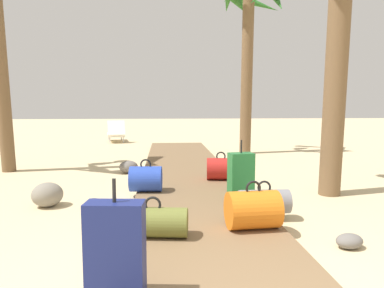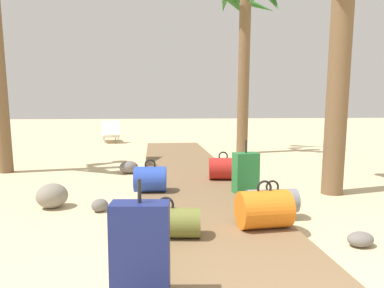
# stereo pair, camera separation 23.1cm
# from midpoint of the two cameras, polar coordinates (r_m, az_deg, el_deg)

# --- Properties ---
(ground_plane) EXTENTS (60.00, 60.00, 0.00)m
(ground_plane) POSITION_cam_midpoint_polar(r_m,az_deg,el_deg) (6.08, 0.77, -6.78)
(ground_plane) COLOR #D1BA8C
(boardwalk) EXTENTS (1.66, 10.63, 0.08)m
(boardwalk) POSITION_cam_midpoint_polar(r_m,az_deg,el_deg) (7.11, 0.00, -4.56)
(boardwalk) COLOR brown
(boardwalk) RESTS_ON ground
(suitcase_green) EXTENTS (0.38, 0.28, 0.78)m
(suitcase_green) POSITION_cam_midpoint_polar(r_m,az_deg,el_deg) (5.35, 8.89, -4.53)
(suitcase_green) COLOR #237538
(suitcase_green) RESTS_ON boardwalk
(duffel_bag_blue) EXTENTS (0.49, 0.40, 0.49)m
(duffel_bag_blue) POSITION_cam_midpoint_polar(r_m,az_deg,el_deg) (5.45, -6.02, -5.43)
(duffel_bag_blue) COLOR #2847B7
(duffel_bag_blue) RESTS_ON boardwalk
(duffel_bag_red) EXTENTS (0.52, 0.43, 0.48)m
(duffel_bag_red) POSITION_cam_midpoint_polar(r_m,az_deg,el_deg) (6.30, 5.57, -3.87)
(duffel_bag_red) COLOR red
(duffel_bag_red) RESTS_ON boardwalk
(duffel_bag_olive) EXTENTS (0.70, 0.37, 0.40)m
(duffel_bag_olive) POSITION_cam_midpoint_polar(r_m,az_deg,el_deg) (3.63, -4.26, -12.07)
(duffel_bag_olive) COLOR olive
(duffel_bag_olive) RESTS_ON boardwalk
(duffel_bag_grey) EXTENTS (0.60, 0.28, 0.40)m
(duffel_bag_grey) POSITION_cam_midpoint_polar(r_m,az_deg,el_deg) (4.46, 12.65, -8.77)
(duffel_bag_grey) COLOR slate
(duffel_bag_grey) RESTS_ON boardwalk
(duffel_bag_orange) EXTENTS (0.56, 0.44, 0.50)m
(duffel_bag_orange) POSITION_cam_midpoint_polar(r_m,az_deg,el_deg) (3.91, 11.20, -10.04)
(duffel_bag_orange) COLOR orange
(duffel_bag_orange) RESTS_ON boardwalk
(suitcase_navy) EXTENTS (0.39, 0.22, 0.82)m
(suitcase_navy) POSITION_cam_midpoint_polar(r_m,az_deg,el_deg) (2.48, -9.14, -16.39)
(suitcase_navy) COLOR navy
(suitcase_navy) RESTS_ON boardwalk
(palm_tree_far_right) EXTENTS (1.93, 2.12, 4.82)m
(palm_tree_far_right) POSITION_cam_midpoint_polar(r_m,az_deg,el_deg) (10.54, 9.75, 18.37)
(palm_tree_far_right) COLOR brown
(palm_tree_far_right) RESTS_ON ground
(lounge_chair) EXTENTS (0.86, 1.61, 0.80)m
(lounge_chair) POSITION_cam_midpoint_polar(r_m,az_deg,el_deg) (13.69, -11.35, 1.70)
(lounge_chair) COLOR white
(lounge_chair) RESTS_ON ground
(rock_left_mid) EXTENTS (0.56, 0.56, 0.33)m
(rock_left_mid) POSITION_cam_midpoint_polar(r_m,az_deg,el_deg) (5.25, -20.50, -7.43)
(rock_left_mid) COLOR gray
(rock_left_mid) RESTS_ON ground
(rock_left_far) EXTENTS (0.29, 0.29, 0.16)m
(rock_left_far) POSITION_cam_midpoint_polar(r_m,az_deg,el_deg) (4.90, -13.83, -9.17)
(rock_left_far) COLOR slate
(rock_left_far) RESTS_ON ground
(rock_right_far) EXTENTS (0.30, 0.26, 0.14)m
(rock_right_far) POSITION_cam_midpoint_polar(r_m,az_deg,el_deg) (3.93, 24.99, -13.59)
(rock_right_far) COLOR slate
(rock_right_far) RESTS_ON ground
(rock_left_near) EXTENTS (0.45, 0.43, 0.25)m
(rock_left_near) POSITION_cam_midpoint_polar(r_m,az_deg,el_deg) (7.39, -9.00, -3.55)
(rock_left_near) COLOR slate
(rock_left_near) RESTS_ON ground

